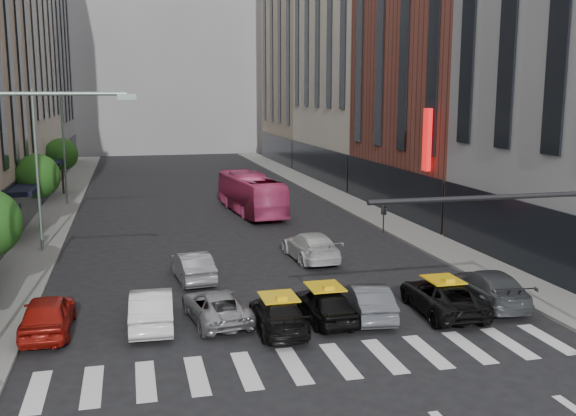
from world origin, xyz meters
TOP-DOWN VIEW (x-y plane):
  - ground at (0.00, 0.00)m, footprint 160.00×160.00m
  - sidewalk_left at (-11.50, 30.00)m, footprint 3.00×96.00m
  - sidewalk_right at (11.50, 30.00)m, footprint 3.00×96.00m
  - building_left_d at (-17.00, 65.00)m, footprint 8.00×18.00m
  - building_right_b at (17.00, 27.00)m, footprint 8.00×18.00m
  - building_right_d at (17.00, 65.00)m, footprint 8.00×18.00m
  - building_far at (0.00, 85.00)m, footprint 30.00×10.00m
  - tree_mid at (-11.80, 26.00)m, footprint 2.88×2.88m
  - tree_far at (-11.80, 42.00)m, footprint 2.88×2.88m
  - streetlamp_near at (-10.04, 4.00)m, footprint 5.38×0.25m
  - streetlamp_mid at (-10.04, 20.00)m, footprint 5.38×0.25m
  - streetlamp_far at (-10.04, 36.00)m, footprint 5.38×0.25m
  - liberty_sign at (12.60, 20.00)m, footprint 0.30×0.70m
  - car_red at (-9.20, 6.52)m, footprint 1.82×4.44m
  - car_white_front at (-5.41, 6.36)m, footprint 1.78×4.61m
  - car_silver at (-2.93, 6.30)m, footprint 2.61×4.68m
  - taxi_left at (-0.75, 4.79)m, footprint 2.00×4.52m
  - taxi_center at (1.24, 5.34)m, footprint 1.83×4.12m
  - car_grey_mid at (3.04, 5.37)m, footprint 1.95×4.35m
  - taxi_right at (6.20, 5.10)m, footprint 2.60×5.11m
  - car_grey_curb at (8.64, 5.66)m, footprint 2.65×5.31m
  - car_row2_left at (-3.27, 12.24)m, footprint 1.95×4.43m
  - car_row2_right at (3.35, 14.70)m, footprint 2.33×5.29m
  - bus at (2.80, 29.22)m, footprint 3.51×10.89m

SIDE VIEW (x-z plane):
  - ground at x=0.00m, z-range 0.00..0.00m
  - sidewalk_left at x=-11.50m, z-range 0.00..0.15m
  - sidewalk_right at x=11.50m, z-range 0.00..0.15m
  - car_silver at x=-2.93m, z-range 0.00..1.24m
  - taxi_left at x=-0.75m, z-range 0.00..1.29m
  - taxi_center at x=1.24m, z-range 0.00..1.38m
  - taxi_right at x=6.20m, z-range 0.00..1.38m
  - car_grey_mid at x=3.04m, z-range 0.00..1.38m
  - car_row2_left at x=-3.27m, z-range 0.00..1.41m
  - car_grey_curb at x=8.64m, z-range 0.00..1.48m
  - car_white_front at x=-5.41m, z-range 0.00..1.50m
  - car_red at x=-9.20m, z-range 0.00..1.51m
  - car_row2_right at x=3.35m, z-range 0.00..1.51m
  - bus at x=2.80m, z-range 0.00..2.98m
  - tree_mid at x=-11.80m, z-range 1.18..6.13m
  - tree_far at x=-11.80m, z-range 1.18..6.13m
  - streetlamp_near at x=-10.04m, z-range 1.40..10.40m
  - streetlamp_mid at x=-10.04m, z-range 1.40..10.40m
  - streetlamp_far at x=-10.04m, z-range 1.40..10.40m
  - liberty_sign at x=12.60m, z-range 4.00..8.00m
  - building_right_b at x=17.00m, z-range 0.00..26.00m
  - building_right_d at x=17.00m, z-range 0.00..28.00m
  - building_left_d at x=-17.00m, z-range 0.00..30.00m
  - building_far at x=0.00m, z-range 0.00..36.00m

